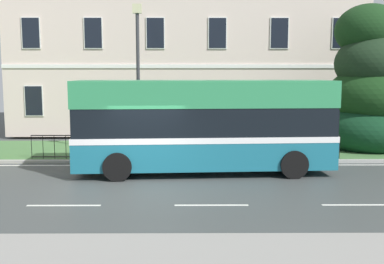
# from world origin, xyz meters

# --- Properties ---
(ground_plane) EXTENTS (60.00, 56.00, 0.18)m
(ground_plane) POSITION_xyz_m (0.00, 1.00, -0.02)
(ground_plane) COLOR #404444
(georgian_townhouse) EXTENTS (20.00, 8.58, 13.64)m
(georgian_townhouse) POSITION_xyz_m (1.27, 14.99, 6.97)
(georgian_townhouse) COLOR beige
(georgian_townhouse) RESTS_ON ground_plane
(iron_verge_railing) EXTENTS (12.45, 0.04, 0.97)m
(iron_verge_railing) POSITION_xyz_m (1.27, 4.40, 0.62)
(iron_verge_railing) COLOR black
(iron_verge_railing) RESTS_ON ground_plane
(evergreen_tree) EXTENTS (4.69, 4.50, 6.97)m
(evergreen_tree) POSITION_xyz_m (9.81, 7.11, 2.76)
(evergreen_tree) COLOR #423328
(evergreen_tree) RESTS_ON ground_plane
(single_decker_bus) EXTENTS (9.18, 3.10, 3.30)m
(single_decker_bus) POSITION_xyz_m (1.93, 2.42, 1.73)
(single_decker_bus) COLOR #1B697F
(single_decker_bus) RESTS_ON ground_plane
(street_lamp_post) EXTENTS (0.36, 0.24, 6.16)m
(street_lamp_post) POSITION_xyz_m (-0.67, 4.88, 3.68)
(street_lamp_post) COLOR #333338
(street_lamp_post) RESTS_ON ground_plane
(litter_bin) EXTENTS (0.46, 0.46, 1.01)m
(litter_bin) POSITION_xyz_m (2.00, 5.30, 0.63)
(litter_bin) COLOR #23472D
(litter_bin) RESTS_ON ground_plane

